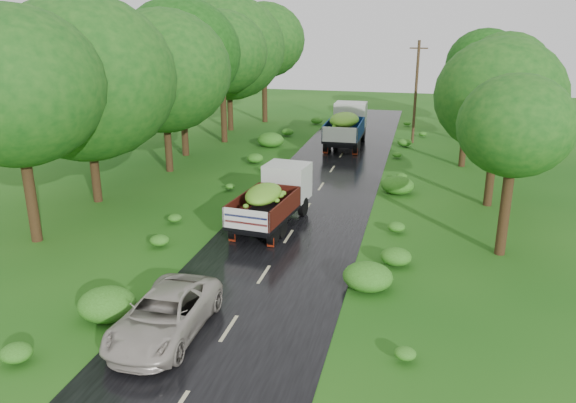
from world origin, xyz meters
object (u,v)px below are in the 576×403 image
(car, at_px, (165,315))
(utility_pole, at_px, (416,91))
(truck_near, at_px, (274,196))
(truck_far, at_px, (347,124))

(car, distance_m, utility_pole, 31.02)
(truck_near, relative_size, truck_far, 0.87)
(truck_near, bearing_deg, car, -87.86)
(truck_near, bearing_deg, truck_far, 93.32)
(car, relative_size, utility_pole, 0.63)
(truck_far, xyz_separation_m, utility_pole, (4.89, 2.09, 2.30))
(truck_far, distance_m, car, 28.13)
(truck_far, bearing_deg, utility_pole, 22.85)
(car, bearing_deg, truck_far, 86.43)
(truck_far, distance_m, utility_pole, 5.79)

